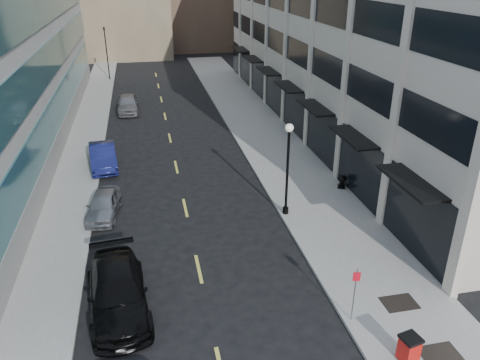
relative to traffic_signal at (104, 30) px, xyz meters
name	(u,v)px	position (x,y,z in m)	size (l,w,h in m)	color
sidewalk_right	(282,157)	(13.00, -28.00, -5.64)	(5.00, 80.00, 0.15)	gray
sidewalk_left	(77,174)	(-1.00, -28.00, -5.64)	(3.00, 80.00, 0.15)	gray
building_right	(374,13)	(22.44, -21.01, 3.28)	(15.30, 46.50, 18.25)	beige
grate_mid	(440,354)	(13.10, -47.00, -5.56)	(1.40, 1.00, 0.01)	black
grate_far	(399,303)	(13.10, -44.20, -5.56)	(1.40, 1.00, 0.01)	black
road_centerline	(180,185)	(5.50, -31.00, -5.71)	(0.15, 68.20, 0.01)	#D8CC4C
traffic_signal	(104,30)	(0.00, 0.00, 0.00)	(0.66, 0.66, 6.98)	black
car_black_pickup	(118,292)	(2.05, -42.00, -4.91)	(2.26, 5.56, 1.61)	black
car_silver_sedan	(104,205)	(1.10, -34.00, -5.05)	(1.57, 3.91, 1.33)	gray
car_blue_sedan	(103,156)	(0.70, -27.00, -4.93)	(1.66, 4.75, 1.57)	navy
car_grey_sedan	(128,104)	(2.26, -13.97, -4.91)	(1.91, 4.75, 1.62)	slate
trash_bin	(409,348)	(11.82, -47.00, -5.01)	(0.75, 0.78, 1.04)	red
lamppost	(288,161)	(10.80, -36.05, -2.49)	(0.44, 0.44, 5.25)	black
sign_post	(355,287)	(10.80, -44.69, -4.05)	(0.28, 0.08, 2.35)	slate
urn_planter	(342,180)	(15.10, -33.63, -5.07)	(0.59, 0.59, 0.82)	black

